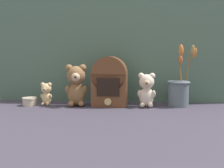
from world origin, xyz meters
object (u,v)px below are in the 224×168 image
Objects in this scene: decorative_tin_tall at (30,101)px; teddy_bear_small at (46,93)px; flower_vase at (179,90)px; teddy_bear_large at (76,84)px; vintage_radio at (110,82)px; teddy_bear_medium at (147,89)px.

teddy_bear_small is at bearing 12.71° from decorative_tin_tall.
decorative_tin_tall is at bearing -177.16° from flower_vase.
teddy_bear_large is 0.19m from vintage_radio.
teddy_bear_large is 0.58m from flower_vase.
teddy_bear_medium reaches higher than decorative_tin_tall.
vintage_radio reaches higher than decorative_tin_tall.
teddy_bear_large reaches higher than teddy_bear_medium.
teddy_bear_large is 0.29m from decorative_tin_tall.
vintage_radio is at bearing -177.51° from flower_vase.
flower_vase is at bearing 2.84° from decorative_tin_tall.
decorative_tin_tall is (-0.85, -0.04, -0.07)m from flower_vase.
teddy_bear_small is 0.38× the size of flower_vase.
teddy_bear_large is at bearing -179.36° from teddy_bear_medium.
flower_vase is 0.85m from decorative_tin_tall.
teddy_bear_medium is 0.55× the size of flower_vase.
vintage_radio is (0.19, 0.02, 0.01)m from teddy_bear_large.
flower_vase reaches higher than teddy_bear_small.
vintage_radio reaches higher than teddy_bear_medium.
flower_vase is (0.58, 0.04, -0.03)m from teddy_bear_large.
flower_vase reaches higher than decorative_tin_tall.
teddy_bear_large is 2.84× the size of decorative_tin_tall.
teddy_bear_large is at bearing -174.40° from vintage_radio.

